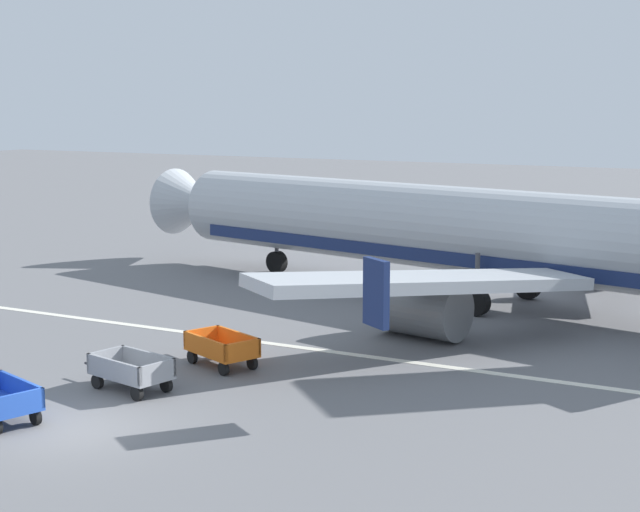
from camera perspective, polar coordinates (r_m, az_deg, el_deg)
name	(u,v)px	position (r m, az deg, el deg)	size (l,w,h in m)	color
ground_plane	(74,430)	(27.20, -14.22, -9.82)	(220.00, 220.00, 0.00)	slate
apron_stripe	(272,344)	(35.29, -2.85, -5.15)	(120.00, 0.36, 0.01)	silver
airplane	(475,233)	(42.33, 9.05, 1.35)	(37.41, 30.25, 11.34)	#B2B7BC
baggage_cart_fourth_in_row	(131,371)	(30.17, -11.00, -6.61)	(3.63, 1.92, 1.07)	gray
baggage_cart_far_end	(222,348)	(32.37, -5.78, -5.40)	(3.56, 2.27, 1.07)	orange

